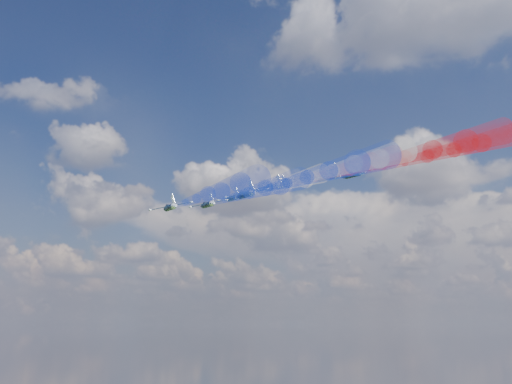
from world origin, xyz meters
The scene contains 16 objects.
jet_lead centered at (3.39, 35.50, 134.63)m, with size 9.30×11.62×3.10m, color black, non-canonical shape.
trail_lead centered at (24.74, 17.22, 131.89)m, with size 3.87×46.22×3.87m, color white, non-canonical shape.
jet_inner_left centered at (7.01, 17.75, 129.53)m, with size 9.30×11.62×3.10m, color black, non-canonical shape.
trail_inner_left centered at (28.36, -0.54, 126.80)m, with size 3.87×46.22×3.87m, color #1733CB, non-canonical shape.
jet_inner_right centered at (17.96, 33.09, 135.56)m, with size 9.30×11.62×3.10m, color black, non-canonical shape.
trail_inner_right centered at (39.31, 14.81, 132.83)m, with size 3.87×46.22×3.87m, color red, non-canonical shape.
jet_outer_left centered at (8.19, 1.55, 126.10)m, with size 9.30×11.62×3.10m, color black, non-canonical shape.
trail_outer_left centered at (29.54, -16.73, 123.36)m, with size 3.87×46.22×3.87m, color #1733CB, non-canonical shape.
jet_center_third centered at (23.71, 18.75, 132.13)m, with size 9.30×11.62×3.10m, color black, non-canonical shape.
trail_center_third centered at (45.06, 0.46, 129.40)m, with size 3.87×46.22×3.87m, color white, non-canonical shape.
jet_outer_right centered at (37.42, 33.75, 136.68)m, with size 9.30×11.62×3.10m, color black, non-canonical shape.
trail_outer_right centered at (58.77, 15.47, 133.95)m, with size 3.87×46.22×3.87m, color red, non-canonical shape.
jet_rear_left centered at (25.40, 3.25, 127.43)m, with size 9.30×11.62×3.10m, color black, non-canonical shape.
trail_rear_left centered at (46.75, -15.03, 124.70)m, with size 3.87×46.22×3.87m, color #1733CB, non-canonical shape.
jet_rear_right centered at (37.42, 16.98, 132.52)m, with size 9.30×11.62×3.10m, color black, non-canonical shape.
trail_rear_right centered at (58.77, -1.30, 129.78)m, with size 3.87×46.22×3.87m, color red, non-canonical shape.
Camera 1 is at (84.74, -102.05, 102.09)m, focal length 43.59 mm.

